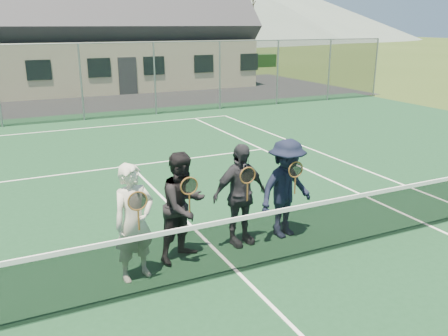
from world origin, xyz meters
The scene contains 12 objects.
ground centered at (0.00, 20.00, 0.00)m, with size 220.00×220.00×0.00m, color #2D4017.
court_surface centered at (0.00, 0.00, 0.01)m, with size 30.00×30.00×0.02m, color #14381E.
hedge_row centered at (0.00, 32.00, 0.55)m, with size 40.00×1.20×1.10m, color black.
hill_east centered at (55.00, 95.00, 7.00)m, with size 90.00×90.00×14.00m, color #57685E.
court_markings centered at (0.00, 0.00, 0.02)m, with size 11.03×23.83×0.01m.
tennis_net centered at (0.00, 0.00, 0.54)m, with size 11.68×0.08×1.10m.
perimeter_fence centered at (0.00, 13.50, 1.52)m, with size 30.07×0.07×3.02m.
clubhouse centered at (4.00, 24.00, 3.99)m, with size 15.60×8.20×7.70m.
player_a centered at (-1.44, 0.56, 0.92)m, with size 0.74×0.58×1.80m.
player_b centered at (-0.56, 0.85, 0.92)m, with size 1.07×0.97×1.80m.
player_c centered at (0.50, 0.93, 0.92)m, with size 1.10×0.57×1.80m.
player_d centered at (1.39, 0.86, 0.92)m, with size 1.28×0.91×1.80m.
Camera 1 is at (-3.02, -5.81, 3.72)m, focal length 38.00 mm.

